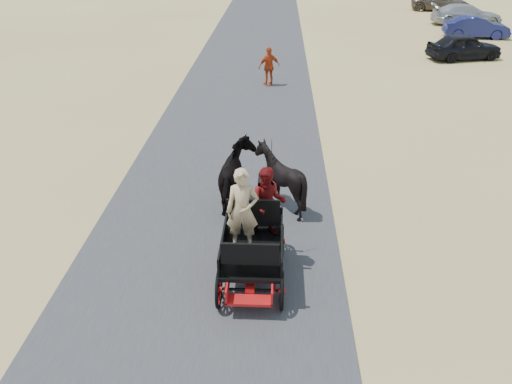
{
  "coord_description": "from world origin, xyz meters",
  "views": [
    {
      "loc": [
        1.51,
        -6.62,
        6.74
      ],
      "look_at": [
        1.04,
        3.45,
        1.2
      ],
      "focal_mm": 35.0,
      "sensor_mm": 36.0,
      "label": 1
    }
  ],
  "objects_px": {
    "car_b": "(476,27)",
    "carriage": "(252,263)",
    "horse_left": "(237,177)",
    "car_a": "(464,47)",
    "horse_right": "(280,178)",
    "car_d": "(441,2)",
    "pedestrian": "(269,66)",
    "car_c": "(467,15)"
  },
  "relations": [
    {
      "from": "car_c",
      "to": "car_d",
      "type": "xyz_separation_m",
      "value": [
        -0.05,
        6.44,
        -0.05
      ]
    },
    {
      "from": "car_c",
      "to": "car_d",
      "type": "bearing_deg",
      "value": 4.33
    },
    {
      "from": "car_a",
      "to": "car_d",
      "type": "height_order",
      "value": "car_a"
    },
    {
      "from": "horse_left",
      "to": "horse_right",
      "type": "distance_m",
      "value": 1.1
    },
    {
      "from": "horse_right",
      "to": "car_d",
      "type": "height_order",
      "value": "horse_right"
    },
    {
      "from": "horse_left",
      "to": "car_c",
      "type": "xyz_separation_m",
      "value": [
        14.33,
        26.44,
        -0.14
      ]
    },
    {
      "from": "car_b",
      "to": "car_d",
      "type": "xyz_separation_m",
      "value": [
        0.76,
        10.87,
        -0.0
      ]
    },
    {
      "from": "pedestrian",
      "to": "car_c",
      "type": "relative_size",
      "value": 0.36
    },
    {
      "from": "car_a",
      "to": "car_b",
      "type": "relative_size",
      "value": 0.99
    },
    {
      "from": "horse_right",
      "to": "car_b",
      "type": "distance_m",
      "value": 25.28
    },
    {
      "from": "horse_right",
      "to": "pedestrian",
      "type": "xyz_separation_m",
      "value": [
        -0.53,
        11.03,
        0.01
      ]
    },
    {
      "from": "carriage",
      "to": "car_d",
      "type": "height_order",
      "value": "car_d"
    },
    {
      "from": "horse_left",
      "to": "horse_right",
      "type": "height_order",
      "value": "horse_right"
    },
    {
      "from": "horse_left",
      "to": "car_a",
      "type": "height_order",
      "value": "horse_left"
    },
    {
      "from": "horse_left",
      "to": "car_b",
      "type": "bearing_deg",
      "value": -121.55
    },
    {
      "from": "horse_right",
      "to": "car_c",
      "type": "height_order",
      "value": "horse_right"
    },
    {
      "from": "pedestrian",
      "to": "horse_right",
      "type": "bearing_deg",
      "value": 68.82
    },
    {
      "from": "car_b",
      "to": "car_d",
      "type": "relative_size",
      "value": 0.84
    },
    {
      "from": "horse_right",
      "to": "car_b",
      "type": "bearing_deg",
      "value": -119.43
    },
    {
      "from": "car_b",
      "to": "car_d",
      "type": "bearing_deg",
      "value": 0.86
    },
    {
      "from": "car_b",
      "to": "car_c",
      "type": "relative_size",
      "value": 0.82
    },
    {
      "from": "car_c",
      "to": "carriage",
      "type": "bearing_deg",
      "value": 158.78
    },
    {
      "from": "horse_left",
      "to": "pedestrian",
      "type": "distance_m",
      "value": 11.05
    },
    {
      "from": "carriage",
      "to": "horse_left",
      "type": "xyz_separation_m",
      "value": [
        -0.55,
        3.0,
        0.49
      ]
    },
    {
      "from": "carriage",
      "to": "pedestrian",
      "type": "bearing_deg",
      "value": 89.92
    },
    {
      "from": "pedestrian",
      "to": "car_b",
      "type": "relative_size",
      "value": 0.43
    },
    {
      "from": "car_c",
      "to": "car_d",
      "type": "height_order",
      "value": "car_c"
    },
    {
      "from": "horse_left",
      "to": "car_d",
      "type": "bearing_deg",
      "value": -113.47
    },
    {
      "from": "carriage",
      "to": "car_d",
      "type": "bearing_deg",
      "value": 69.07
    },
    {
      "from": "car_a",
      "to": "pedestrian",
      "type": "bearing_deg",
      "value": 102.88
    },
    {
      "from": "car_b",
      "to": "carriage",
      "type": "bearing_deg",
      "value": 157.43
    },
    {
      "from": "carriage",
      "to": "pedestrian",
      "type": "xyz_separation_m",
      "value": [
        0.02,
        14.03,
        0.5
      ]
    },
    {
      "from": "carriage",
      "to": "horse_right",
      "type": "distance_m",
      "value": 3.09
    },
    {
      "from": "horse_left",
      "to": "car_d",
      "type": "distance_m",
      "value": 35.85
    },
    {
      "from": "horse_right",
      "to": "pedestrian",
      "type": "distance_m",
      "value": 11.05
    },
    {
      "from": "car_a",
      "to": "car_b",
      "type": "distance_m",
      "value": 6.24
    },
    {
      "from": "carriage",
      "to": "car_a",
      "type": "distance_m",
      "value": 21.96
    },
    {
      "from": "car_a",
      "to": "car_c",
      "type": "relative_size",
      "value": 0.81
    },
    {
      "from": "pedestrian",
      "to": "car_c",
      "type": "distance_m",
      "value": 20.66
    },
    {
      "from": "carriage",
      "to": "car_c",
      "type": "height_order",
      "value": "car_c"
    },
    {
      "from": "horse_right",
      "to": "horse_left",
      "type": "bearing_deg",
      "value": 0.0
    },
    {
      "from": "car_c",
      "to": "car_d",
      "type": "relative_size",
      "value": 1.03
    }
  ]
}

